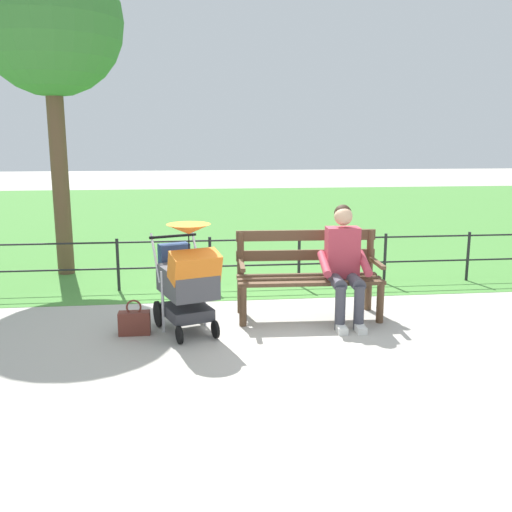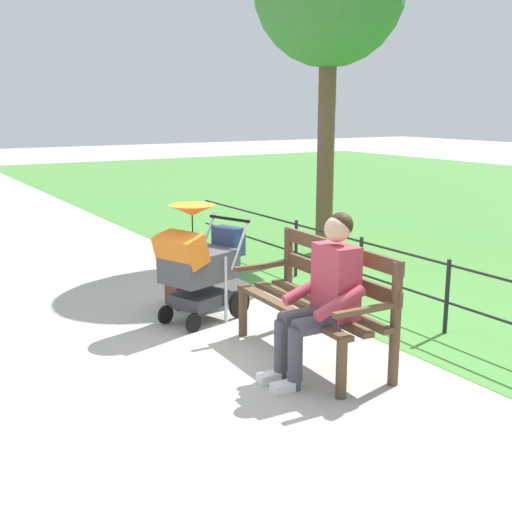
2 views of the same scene
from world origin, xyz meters
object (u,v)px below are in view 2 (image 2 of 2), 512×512
at_px(park_bench, 319,296).
at_px(stroller, 199,262).
at_px(person_on_bench, 324,292).
at_px(handbag, 177,294).

relative_size(park_bench, stroller, 1.41).
distance_m(person_on_bench, handbag, 2.32).
relative_size(stroller, handbag, 3.11).
bearing_deg(person_on_bench, stroller, 7.14).
distance_m(park_bench, person_on_bench, 0.44).
distance_m(park_bench, handbag, 1.98).
bearing_deg(park_bench, handbag, 12.66).
distance_m(person_on_bench, stroller, 1.71).
bearing_deg(park_bench, person_on_bench, 147.73).
bearing_deg(park_bench, stroller, 17.96).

